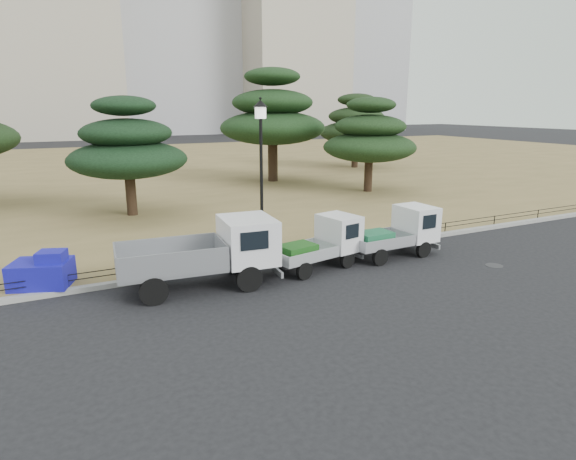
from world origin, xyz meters
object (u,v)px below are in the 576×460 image
truck_large (208,251)px  truck_kei_front (322,243)px  street_lamp (261,154)px  tarp_pile (43,272)px  truck_kei_rear (398,232)px

truck_large → truck_kei_front: 4.07m
street_lamp → truck_large: bearing=-147.5°
truck_kei_front → tarp_pile: (-8.65, 1.80, -0.27)m
truck_large → street_lamp: (2.48, 1.58, 2.71)m
truck_large → truck_kei_front: size_ratio=1.41×
truck_kei_rear → street_lamp: street_lamp is taller
truck_kei_rear → tarp_pile: size_ratio=1.77×
truck_kei_front → truck_large: bearing=170.3°
truck_kei_front → street_lamp: 3.70m
tarp_pile → street_lamp: bearing=-2.5°
truck_kei_rear → tarp_pile: bearing=169.1°
truck_kei_front → truck_kei_rear: 3.23m
truck_kei_front → tarp_pile: 8.84m
street_lamp → tarp_pile: (-7.07, 0.31, -3.27)m
street_lamp → tarp_pile: 7.79m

